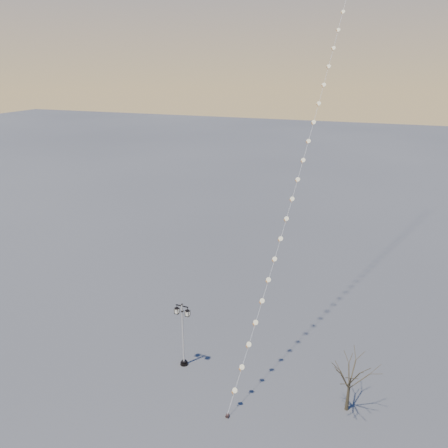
% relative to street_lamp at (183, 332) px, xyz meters
% --- Properties ---
extents(ground, '(300.00, 300.00, 0.00)m').
position_rel_street_lamp_xyz_m(ground, '(3.48, -1.89, -2.76)').
color(ground, '#434445').
rests_on(ground, ground).
extents(street_lamp, '(1.27, 0.55, 4.99)m').
position_rel_street_lamp_xyz_m(street_lamp, '(0.00, 0.00, 0.00)').
color(street_lamp, black).
rests_on(street_lamp, ground).
extents(bare_tree, '(2.28, 2.28, 3.79)m').
position_rel_street_lamp_xyz_m(bare_tree, '(11.41, -0.50, -0.13)').
color(bare_tree, '#3C3320').
rests_on(bare_tree, ground).
extents(kite_train, '(5.30, 35.20, 46.60)m').
position_rel_street_lamp_xyz_m(kite_train, '(6.97, 13.62, 20.46)').
color(kite_train, black).
rests_on(kite_train, ground).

